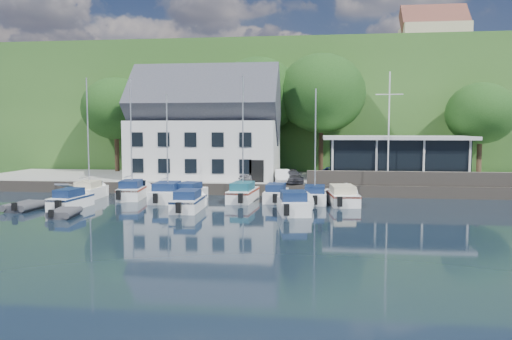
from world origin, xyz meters
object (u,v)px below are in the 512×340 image
Objects in this scene: flagpole at (389,128)px; boat_r1_3 at (190,191)px; boat_r1_6 at (315,148)px; boat_r1_7 at (342,194)px; car_blue at (331,174)px; boat_r1_0 at (88,144)px; boat_r2_2 at (189,200)px; boat_r2_3 at (293,202)px; dinghy_0 at (26,205)px; car_silver at (252,174)px; boat_r1_5 at (276,192)px; club_pavilion at (395,158)px; boat_r1_2 at (167,142)px; car_dgrey at (292,177)px; dinghy_1 at (64,212)px; car_white at (282,176)px; boat_r1_4 at (243,142)px; boat_r1_1 at (131,141)px; harbor_building at (206,133)px; boat_r2_0 at (71,198)px.

boat_r1_3 is at bearing -164.23° from flagpole.
boat_r1_7 is (2.11, -0.21, -3.54)m from boat_r1_6.
boat_r1_0 reaches higher than car_blue.
boat_r1_0 is at bearing 151.96° from boat_r2_2.
dinghy_0 is (-18.99, -0.92, -0.40)m from boat_r2_3.
boat_r1_5 is at bearing -45.13° from car_silver.
boat_r1_2 is at bearing -154.74° from club_pavilion.
car_silver is 4.01m from car_dgrey.
club_pavilion is 10.03m from car_dgrey.
dinghy_1 is (-23.64, -16.75, -2.72)m from club_pavilion.
car_white reaches higher than car_dgrey.
flagpole is at bearing -106.27° from club_pavilion.
boat_r1_4 is 2.89× the size of dinghy_0.
club_pavilion is 23.78m from boat_r1_1.
harbor_building is at bearing 140.30° from boat_r1_6.
boat_r1_0 is 3.15× the size of dinghy_1.
boat_r1_1 is at bearing 2.85° from boat_r1_0.
boat_r2_0 is at bearing -116.32° from harbor_building.
boat_r1_5 is (2.74, -5.89, -0.89)m from car_silver.
boat_r1_4 is at bearing 55.62° from boat_r2_2.
car_white is 0.87× the size of car_blue.
car_dgrey is 21.55m from dinghy_0.
boat_r1_7 is at bearing -4.80° from boat_r1_6.
boat_r1_2 is at bearing -163.91° from flagpole.
boat_r2_3 is (-7.60, -9.86, -5.02)m from flagpole.
harbor_building reaches higher than boat_r2_2.
boat_r1_3 is at bearing -143.89° from car_blue.
boat_r1_7 is (5.02, -5.59, -0.84)m from car_white.
car_blue is at bearing 20.72° from car_silver.
boat_r1_1 is at bearing -126.92° from car_silver.
boat_r1_2 is at bearing 122.00° from boat_r2_2.
car_silver is at bearing 25.51° from boat_r1_1.
car_dgrey is at bearing 120.09° from boat_r1_7.
harbor_building is 11.91m from boat_r1_0.
car_blue is at bearing 37.30° from boat_r1_3.
boat_r1_1 is at bearing 162.42° from boat_r1_2.
dinghy_0 is at bearing -119.53° from car_silver.
car_dgrey reaches higher than boat_r2_2.
boat_r1_1 is 7.18m from boat_r2_0.
boat_r2_2 is at bearing -152.08° from boat_r1_6.
car_silver is 1.00× the size of car_white.
car_silver is 0.93× the size of car_dgrey.
boat_r2_3 reaches higher than boat_r2_2.
car_white is 0.61× the size of boat_r1_5.
boat_r1_7 is 1.09× the size of boat_r2_2.
boat_r1_3 is 1.88× the size of dinghy_1.
flagpole is at bearing 42.91° from boat_r2_3.
dinghy_1 is (-10.53, -14.64, -1.26)m from car_silver.
boat_r2_3 is (7.46, -0.44, 0.04)m from boat_r2_2.
car_dgrey reaches higher than boat_r1_5.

